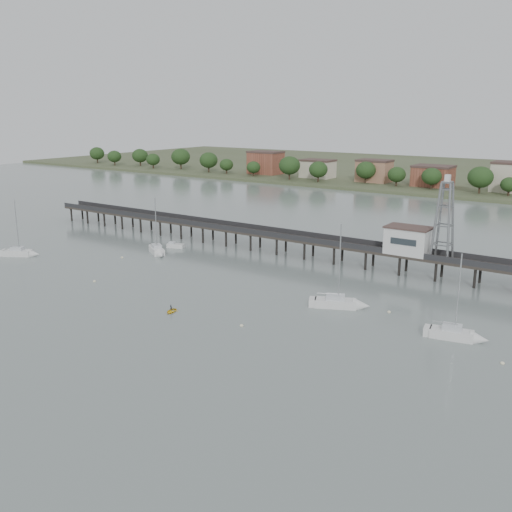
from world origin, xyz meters
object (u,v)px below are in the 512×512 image
Objects in this scene: sailboat_a at (23,253)px; white_tender at (175,246)px; lattice_tower at (444,221)px; yellow_dinghy at (171,312)px; pier at (295,238)px; sailboat_d at (460,335)px; sailboat_b at (158,252)px; sailboat_c at (344,304)px.

sailboat_a is 32.78m from white_tender.
lattice_tower is 6.43× the size of yellow_dinghy.
sailboat_d is at bearing -32.48° from pier.
yellow_dinghy is (-40.39, -14.48, -0.64)m from sailboat_d.
white_tender is at bearing -170.67° from lattice_tower.
pier is 51.00m from sailboat_d.
sailboat_b is at bearing 159.98° from sailboat_d.
pier is 11.50× the size of sailboat_b.
sailboat_d is (19.02, -2.91, 0.01)m from sailboat_c.
sailboat_a is at bearing -152.08° from white_tender.
sailboat_b is 49.55m from sailboat_c.
lattice_tower is 59.53m from white_tender.
sailboat_a is at bearing -144.79° from pier.
lattice_tower reaches higher than white_tender.
pier reaches higher than white_tender.
sailboat_d is at bearing -25.51° from sailboat_a.
sailboat_c is 1.12× the size of sailboat_d.
pier is 34.33m from sailboat_c.
sailboat_c is at bearing -107.24° from lattice_tower.
pier is at bearing -180.00° from lattice_tower.
pier is 11.74× the size of sailboat_a.
lattice_tower is 31.42m from sailboat_d.
lattice_tower reaches higher than sailboat_d.
lattice_tower is 27.63m from sailboat_c.
white_tender is 43.32m from yellow_dinghy.
sailboat_d is 5.32× the size of yellow_dinghy.
yellow_dinghy is (28.84, -32.32, -0.47)m from white_tender.
sailboat_d is (42.94, -27.33, -3.15)m from pier.
sailboat_d is 91.29m from sailboat_a.
yellow_dinghy is at bearing -68.60° from white_tender.
sailboat_b is 37.46m from yellow_dinghy.
white_tender is 1.74× the size of yellow_dinghy.
sailboat_d reaches higher than sailboat_a.
sailboat_a is (-91.05, -6.62, 0.00)m from sailboat_d.
sailboat_d is at bearing -67.30° from lattice_tower.
lattice_tower is at bearing 48.07° from sailboat_c.
yellow_dinghy is (27.52, -25.41, -0.64)m from sailboat_b.
sailboat_c is at bearing 23.48° from sailboat_b.
sailboat_b is at bearing -163.81° from lattice_tower.
sailboat_a is at bearing -110.03° from sailboat_b.
white_tender is (-1.32, 6.91, -0.18)m from sailboat_b.
sailboat_d is at bearing 23.65° from sailboat_b.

